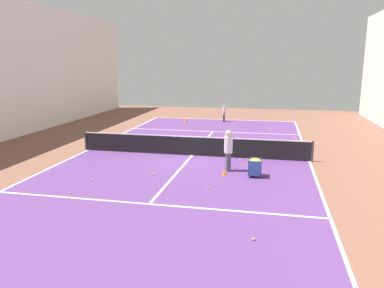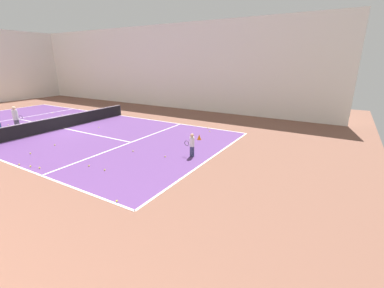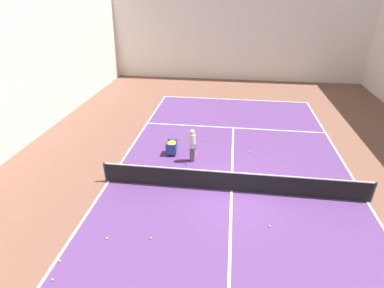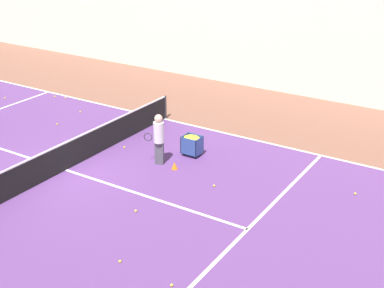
{
  "view_description": "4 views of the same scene",
  "coord_description": "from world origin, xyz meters",
  "px_view_note": "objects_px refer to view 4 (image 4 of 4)",
  "views": [
    {
      "loc": [
        -3.71,
        17.45,
        4.48
      ],
      "look_at": [
        0.0,
        0.0,
        0.58
      ],
      "focal_mm": 35.0,
      "sensor_mm": 36.0,
      "label": 1
    },
    {
      "loc": [
        -10.97,
        -17.45,
        4.77
      ],
      "look_at": [
        -0.18,
        -11.06,
        0.68
      ],
      "focal_mm": 24.0,
      "sensor_mm": 36.0,
      "label": 2
    },
    {
      "loc": [
        -0.3,
        -10.66,
        7.81
      ],
      "look_at": [
        -2.04,
        2.29,
        0.96
      ],
      "focal_mm": 28.0,
      "sensor_mm": 36.0,
      "label": 3
    },
    {
      "loc": [
        10.97,
        11.84,
        7.72
      ],
      "look_at": [
        -3.18,
        2.85,
        0.42
      ],
      "focal_mm": 50.0,
      "sensor_mm": 36.0,
      "label": 4
    }
  ],
  "objects_px": {
    "coach_at_net": "(159,136)",
    "training_cone_0": "(175,166)",
    "tennis_net": "(65,156)",
    "ball_cart": "(192,142)"
  },
  "relations": [
    {
      "from": "ball_cart",
      "to": "tennis_net",
      "type": "bearing_deg",
      "value": -41.85
    },
    {
      "from": "coach_at_net",
      "to": "training_cone_0",
      "type": "relative_size",
      "value": 7.38
    },
    {
      "from": "tennis_net",
      "to": "ball_cart",
      "type": "distance_m",
      "value": 4.27
    },
    {
      "from": "coach_at_net",
      "to": "training_cone_0",
      "type": "height_order",
      "value": "coach_at_net"
    },
    {
      "from": "ball_cart",
      "to": "training_cone_0",
      "type": "height_order",
      "value": "ball_cart"
    },
    {
      "from": "tennis_net",
      "to": "training_cone_0",
      "type": "distance_m",
      "value": 3.56
    },
    {
      "from": "ball_cart",
      "to": "training_cone_0",
      "type": "distance_m",
      "value": 1.28
    },
    {
      "from": "tennis_net",
      "to": "coach_at_net",
      "type": "xyz_separation_m",
      "value": [
        -2.03,
        2.29,
        0.5
      ]
    },
    {
      "from": "coach_at_net",
      "to": "training_cone_0",
      "type": "xyz_separation_m",
      "value": [
        0.07,
        0.66,
        -0.88
      ]
    },
    {
      "from": "tennis_net",
      "to": "training_cone_0",
      "type": "relative_size",
      "value": 48.19
    }
  ]
}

